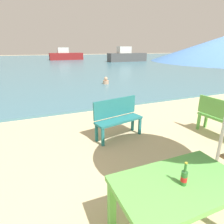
{
  "coord_description": "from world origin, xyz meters",
  "views": [
    {
      "loc": [
        -2.12,
        -1.06,
        2.11
      ],
      "look_at": [
        -0.4,
        3.0,
        0.6
      ],
      "focal_mm": 30.48,
      "sensor_mm": 36.0,
      "label": 1
    }
  ],
  "objects_px": {
    "bench_teal_center": "(117,116)",
    "bench_green_left": "(222,116)",
    "beer_bottle_amber": "(184,177)",
    "picnic_table_green": "(179,190)",
    "boat_ferry": "(66,55)",
    "swimmer_person": "(106,81)",
    "boat_tanker": "(127,56)"
  },
  "relations": [
    {
      "from": "bench_teal_center",
      "to": "boat_tanker",
      "type": "distance_m",
      "value": 25.17
    },
    {
      "from": "beer_bottle_amber",
      "to": "picnic_table_green",
      "type": "bearing_deg",
      "value": 87.34
    },
    {
      "from": "picnic_table_green",
      "to": "boat_ferry",
      "type": "bearing_deg",
      "value": 82.16
    },
    {
      "from": "boat_ferry",
      "to": "picnic_table_green",
      "type": "bearing_deg",
      "value": -97.84
    },
    {
      "from": "bench_green_left",
      "to": "swimmer_person",
      "type": "relative_size",
      "value": 2.97
    },
    {
      "from": "swimmer_person",
      "to": "boat_ferry",
      "type": "height_order",
      "value": "boat_ferry"
    },
    {
      "from": "beer_bottle_amber",
      "to": "bench_green_left",
      "type": "bearing_deg",
      "value": 31.59
    },
    {
      "from": "bench_teal_center",
      "to": "boat_ferry",
      "type": "xyz_separation_m",
      "value": [
        3.97,
        29.68,
        0.25
      ]
    },
    {
      "from": "bench_green_left",
      "to": "boat_ferry",
      "type": "bearing_deg",
      "value": 86.86
    },
    {
      "from": "bench_green_left",
      "to": "boat_tanker",
      "type": "relative_size",
      "value": 0.21
    },
    {
      "from": "beer_bottle_amber",
      "to": "boat_tanker",
      "type": "xyz_separation_m",
      "value": [
        12.12,
        25.02,
        -0.01
      ]
    },
    {
      "from": "bench_teal_center",
      "to": "picnic_table_green",
      "type": "bearing_deg",
      "value": -100.28
    },
    {
      "from": "boat_tanker",
      "to": "beer_bottle_amber",
      "type": "bearing_deg",
      "value": -115.86
    },
    {
      "from": "bench_teal_center",
      "to": "bench_green_left",
      "type": "bearing_deg",
      "value": -23.53
    },
    {
      "from": "picnic_table_green",
      "to": "bench_teal_center",
      "type": "relative_size",
      "value": 1.12
    },
    {
      "from": "swimmer_person",
      "to": "picnic_table_green",
      "type": "bearing_deg",
      "value": -106.3
    },
    {
      "from": "picnic_table_green",
      "to": "beer_bottle_amber",
      "type": "height_order",
      "value": "beer_bottle_amber"
    },
    {
      "from": "beer_bottle_amber",
      "to": "swimmer_person",
      "type": "relative_size",
      "value": 0.65
    },
    {
      "from": "beer_bottle_amber",
      "to": "bench_teal_center",
      "type": "xyz_separation_m",
      "value": [
        0.48,
        2.7,
        -0.31
      ]
    },
    {
      "from": "beer_bottle_amber",
      "to": "boat_tanker",
      "type": "bearing_deg",
      "value": 64.14
    },
    {
      "from": "bench_green_left",
      "to": "boat_tanker",
      "type": "distance_m",
      "value": 25.12
    },
    {
      "from": "bench_green_left",
      "to": "boat_tanker",
      "type": "height_order",
      "value": "boat_tanker"
    },
    {
      "from": "beer_bottle_amber",
      "to": "boat_ferry",
      "type": "bearing_deg",
      "value": 82.16
    },
    {
      "from": "bench_green_left",
      "to": "boat_ferry",
      "type": "relative_size",
      "value": 0.22
    },
    {
      "from": "swimmer_person",
      "to": "boat_tanker",
      "type": "height_order",
      "value": "boat_tanker"
    },
    {
      "from": "swimmer_person",
      "to": "bench_green_left",
      "type": "bearing_deg",
      "value": -88.96
    },
    {
      "from": "bench_teal_center",
      "to": "boat_tanker",
      "type": "relative_size",
      "value": 0.21
    },
    {
      "from": "beer_bottle_amber",
      "to": "bench_teal_center",
      "type": "distance_m",
      "value": 2.76
    },
    {
      "from": "picnic_table_green",
      "to": "boat_tanker",
      "type": "relative_size",
      "value": 0.24
    },
    {
      "from": "boat_tanker",
      "to": "bench_teal_center",
      "type": "bearing_deg",
      "value": -117.55
    },
    {
      "from": "boat_tanker",
      "to": "picnic_table_green",
      "type": "bearing_deg",
      "value": -115.9
    },
    {
      "from": "bench_teal_center",
      "to": "bench_green_left",
      "type": "height_order",
      "value": "same"
    }
  ]
}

